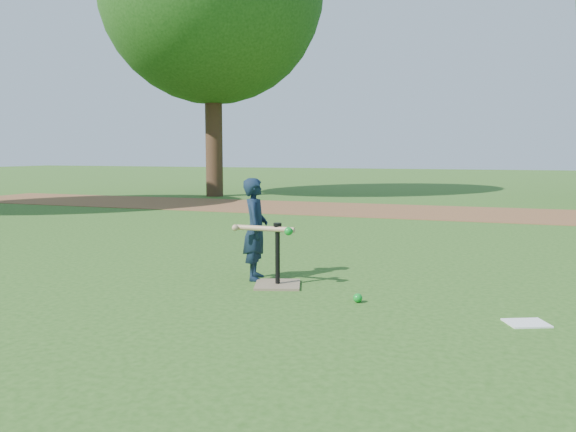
% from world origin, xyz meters
% --- Properties ---
extents(ground, '(80.00, 80.00, 0.00)m').
position_xyz_m(ground, '(0.00, 0.00, 0.00)').
color(ground, '#285116').
rests_on(ground, ground).
extents(dirt_strip, '(24.00, 3.00, 0.01)m').
position_xyz_m(dirt_strip, '(0.00, 7.50, 0.01)').
color(dirt_strip, brown).
rests_on(dirt_strip, ground).
extents(child, '(0.35, 0.43, 1.03)m').
position_xyz_m(child, '(-0.58, 0.30, 0.52)').
color(child, '#101E30').
rests_on(child, ground).
extents(wiffle_ball_ground, '(0.08, 0.08, 0.08)m').
position_xyz_m(wiffle_ball_ground, '(0.60, -0.24, 0.04)').
color(wiffle_ball_ground, '#0C8D22').
rests_on(wiffle_ball_ground, ground).
extents(clipboard, '(0.37, 0.33, 0.01)m').
position_xyz_m(clipboard, '(1.94, -0.41, 0.01)').
color(clipboard, white).
rests_on(clipboard, ground).
extents(batting_tee, '(0.54, 0.54, 0.61)m').
position_xyz_m(batting_tee, '(-0.26, 0.10, 0.11)').
color(batting_tee, '#7F6C50').
rests_on(batting_tee, ground).
extents(swing_action, '(0.63, 0.12, 0.08)m').
position_xyz_m(swing_action, '(-0.36, 0.07, 0.56)').
color(swing_action, tan).
rests_on(swing_action, ground).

